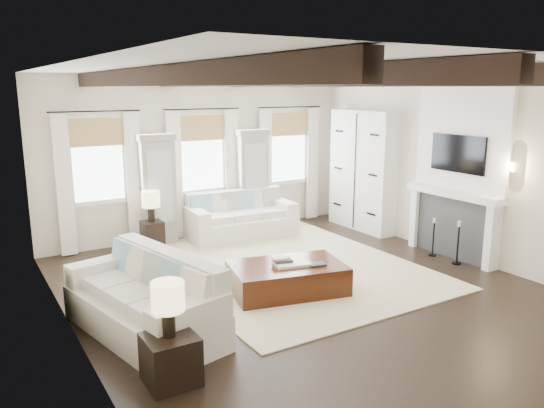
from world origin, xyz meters
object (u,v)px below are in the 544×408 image
side_table_front (171,359)px  side_table_back (153,236)px  ottoman (287,278)px  sofa_back (240,219)px  sofa_left (148,301)px

side_table_front → side_table_back: 4.67m
ottoman → side_table_front: side_table_front is taller
side_table_front → side_table_back: (1.35, 4.47, 0.02)m
ottoman → side_table_back: 3.19m
sofa_back → side_table_back: sofa_back is taller
ottoman → side_table_front: (-2.35, -1.44, 0.04)m
sofa_back → side_table_back: (-1.82, 0.02, -0.10)m
ottoman → side_table_front: size_ratio=3.19×
sofa_left → side_table_back: (1.16, 3.23, -0.12)m
ottoman → side_table_back: bearing=121.1°
sofa_back → side_table_front: bearing=-125.5°
sofa_back → sofa_left: sofa_left is taller
sofa_left → side_table_front: size_ratio=4.77×
sofa_left → ottoman: sofa_left is taller
sofa_back → sofa_left: 4.38m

